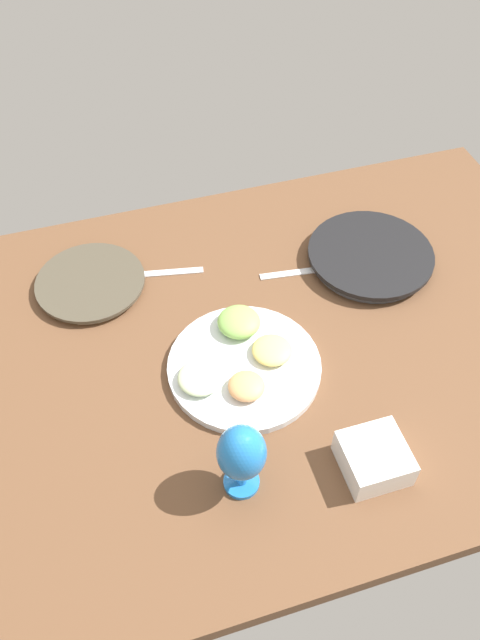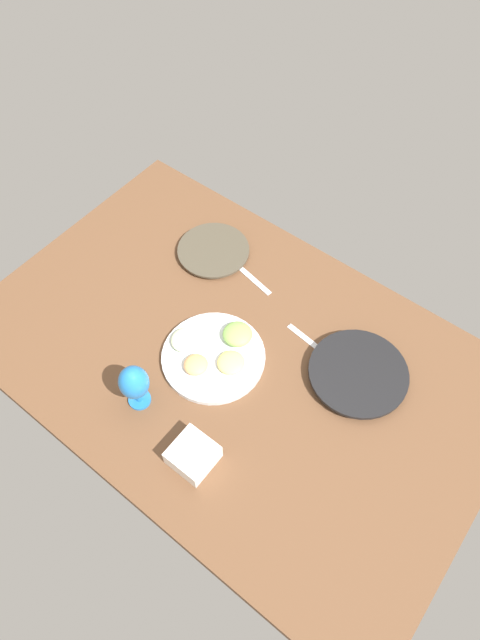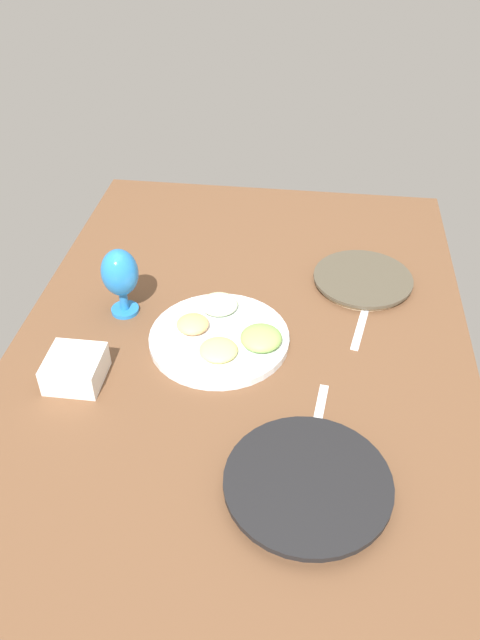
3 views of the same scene
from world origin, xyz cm
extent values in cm
cube|color=brown|center=(0.00, 0.00, -2.00)|extent=(160.00, 104.00, 4.00)
cylinder|color=beige|center=(-31.03, 27.83, 0.67)|extent=(23.12, 23.12, 1.34)
cylinder|color=#494233|center=(-31.03, 27.83, 1.74)|extent=(25.13, 25.13, 0.81)
cylinder|color=#4C4C51|center=(34.17, 16.67, 1.00)|extent=(27.48, 27.48, 1.99)
cylinder|color=black|center=(34.17, 16.67, 2.59)|extent=(29.87, 29.87, 1.20)
cylinder|color=silver|center=(-4.01, -5.01, 0.90)|extent=(31.84, 31.84, 1.80)
ellipsoid|color=#F9E072|center=(2.25, -4.18, 3.04)|extent=(8.37, 8.37, 2.49)
ellipsoid|color=#8CC659|center=(-2.23, 4.68, 3.64)|extent=(9.23, 9.23, 3.69)
ellipsoid|color=beige|center=(-13.78, -6.58, 3.11)|extent=(9.01, 9.01, 2.62)
ellipsoid|color=#F2A566|center=(-5.52, -11.32, 3.24)|extent=(7.37, 7.37, 2.88)
cylinder|color=blue|center=(-12.04, -29.25, 0.50)|extent=(6.61, 6.61, 1.00)
cylinder|color=blue|center=(-12.04, -29.25, 3.29)|extent=(2.00, 2.00, 4.57)
ellipsoid|color=blue|center=(-12.04, -29.25, 11.42)|extent=(8.64, 8.64, 11.69)
cube|color=white|center=(11.99, -33.06, 3.09)|extent=(11.50, 11.50, 6.18)
cube|color=#F9E072|center=(11.99, -33.06, 5.07)|extent=(9.43, 9.43, 1.98)
cube|color=silver|center=(-13.66, 27.11, 0.30)|extent=(18.02, 5.13, 0.60)
cube|color=silver|center=(16.31, 18.10, 0.30)|extent=(18.09, 3.83, 0.60)
camera|label=1|loc=(-27.24, -78.28, 106.68)|focal=35.39mm
camera|label=2|loc=(54.35, -66.65, 147.41)|focal=30.91mm
camera|label=3|loc=(102.73, 13.51, 93.91)|focal=35.29mm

